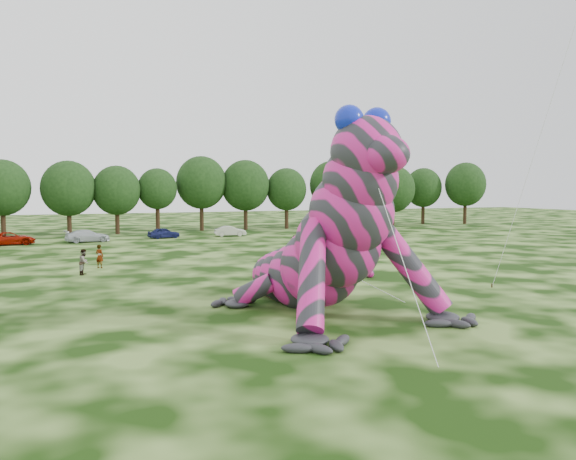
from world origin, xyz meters
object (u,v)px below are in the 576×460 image
(car_7, at_px, (361,227))
(spectator_0, at_px, (100,256))
(tree_12, at_px, (287,198))
(tree_17, at_px, (465,193))
(inflatable_gecko, at_px, (305,213))
(tree_9, at_px, (157,200))
(car_2, at_px, (10,239))
(spectator_3, at_px, (334,239))
(car_3, at_px, (88,236))
(tree_10, at_px, (201,193))
(tree_14, at_px, (363,196))
(tree_15, at_px, (393,196))
(spectator_2, at_px, (296,245))
(tree_13, at_px, (332,194))
(car_4, at_px, (164,233))
(tree_6, at_px, (2,199))
(tree_11, at_px, (246,195))
(tree_7, at_px, (69,198))
(tree_16, at_px, (423,196))
(car_5, at_px, (230,231))
(tree_8, at_px, (117,200))
(spectator_1, at_px, (84,262))
(car_6, at_px, (324,229))

(car_7, height_order, spectator_0, spectator_0)
(tree_12, relative_size, tree_17, 0.87)
(inflatable_gecko, bearing_deg, tree_9, 79.76)
(inflatable_gecko, bearing_deg, car_2, 103.02)
(spectator_3, bearing_deg, car_3, -164.65)
(tree_10, xyz_separation_m, tree_14, (26.06, 0.14, -0.55))
(tree_15, relative_size, spectator_2, 5.43)
(tree_13, distance_m, car_4, 28.59)
(car_4, bearing_deg, tree_13, -82.75)
(tree_13, relative_size, spectator_0, 5.70)
(spectator_3, bearing_deg, tree_6, -169.33)
(tree_9, bearing_deg, tree_6, -177.97)
(car_2, xyz_separation_m, spectator_3, (30.76, -14.68, 0.15))
(tree_11, bearing_deg, tree_15, -0.98)
(tree_7, bearing_deg, spectator_3, -45.50)
(tree_14, bearing_deg, tree_10, -179.68)
(tree_16, bearing_deg, tree_6, -177.56)
(car_4, bearing_deg, car_3, 89.43)
(tree_11, bearing_deg, car_5, -117.73)
(tree_9, bearing_deg, spectator_2, -76.31)
(car_2, bearing_deg, tree_8, -56.97)
(tree_6, relative_size, tree_12, 1.06)
(tree_9, xyz_separation_m, car_4, (-0.77, -9.04, -3.70))
(spectator_0, bearing_deg, tree_12, -88.88)
(tree_10, relative_size, car_5, 2.71)
(tree_11, height_order, spectator_0, tree_11)
(tree_7, bearing_deg, spectator_1, -89.44)
(tree_8, height_order, car_7, tree_8)
(tree_7, bearing_deg, car_6, -18.18)
(inflatable_gecko, relative_size, tree_9, 2.20)
(inflatable_gecko, distance_m, tree_14, 61.91)
(tree_10, xyz_separation_m, spectator_1, (-17.13, -36.83, -4.35))
(inflatable_gecko, height_order, car_7, inflatable_gecko)
(inflatable_gecko, xyz_separation_m, car_2, (-16.32, 39.82, -4.08))
(tree_15, bearing_deg, tree_7, -178.86)
(car_5, bearing_deg, car_4, 95.48)
(tree_17, bearing_deg, tree_16, 157.37)
(tree_7, bearing_deg, tree_14, 2.52)
(tree_16, relative_size, car_4, 2.50)
(tree_11, xyz_separation_m, spectator_3, (0.85, -26.55, -4.20))
(tree_15, distance_m, spectator_1, 60.31)
(car_2, bearing_deg, tree_16, -86.87)
(tree_10, bearing_deg, tree_11, -3.44)
(tree_7, xyz_separation_m, spectator_1, (0.34, -35.05, -3.84))
(tree_6, height_order, car_6, tree_6)
(tree_17, bearing_deg, tree_9, 179.23)
(car_7, bearing_deg, spectator_0, 130.06)
(tree_11, bearing_deg, spectator_2, -99.73)
(tree_8, xyz_separation_m, tree_9, (5.28, 0.36, -0.13))
(tree_15, height_order, car_6, tree_15)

